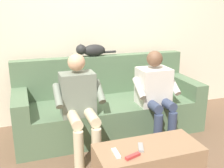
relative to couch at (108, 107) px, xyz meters
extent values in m
plane|color=brown|center=(0.00, 0.73, -0.30)|extent=(8.00, 8.00, 0.00)
cube|color=beige|center=(0.00, -0.53, 1.05)|extent=(5.36, 0.06, 2.71)
cube|color=#516B4C|center=(0.00, 0.13, -0.10)|extent=(1.95, 0.67, 0.41)
cube|color=#516B4C|center=(0.00, -0.28, 0.16)|extent=(2.30, 0.15, 0.92)
cube|color=#516B4C|center=(-1.06, 0.13, 0.01)|extent=(0.18, 0.67, 0.62)
cube|color=#516B4C|center=(1.06, 0.13, 0.01)|extent=(0.18, 0.67, 0.62)
cube|color=#8C6B4C|center=(0.00, 1.15, -0.12)|extent=(0.95, 0.43, 0.36)
cube|color=beige|center=(-0.46, 0.32, 0.33)|extent=(0.37, 0.30, 0.44)
sphere|color=brown|center=(-0.46, 0.32, 0.67)|extent=(0.19, 0.19, 0.19)
cylinder|color=#333D56|center=(-0.55, 0.48, 0.16)|extent=(0.11, 0.32, 0.11)
cylinder|color=#333D56|center=(-0.37, 0.48, 0.16)|extent=(0.11, 0.32, 0.11)
cylinder|color=#333D56|center=(-0.55, 0.65, -0.10)|extent=(0.10, 0.10, 0.41)
cylinder|color=#333D56|center=(-0.37, 0.65, -0.10)|extent=(0.10, 0.10, 0.41)
cylinder|color=beige|center=(-0.68, 0.40, 0.35)|extent=(0.08, 0.27, 0.22)
cylinder|color=beige|center=(-0.24, 0.40, 0.35)|extent=(0.08, 0.27, 0.22)
cube|color=slate|center=(0.46, 0.35, 0.34)|extent=(0.37, 0.23, 0.47)
sphere|color=tan|center=(0.46, 0.35, 0.69)|extent=(0.18, 0.18, 0.18)
cylinder|color=#C6B793|center=(0.37, 0.56, 0.16)|extent=(0.11, 0.41, 0.11)
cylinder|color=#C6B793|center=(0.55, 0.56, 0.16)|extent=(0.11, 0.41, 0.11)
cylinder|color=#C6B793|center=(0.37, 0.76, -0.10)|extent=(0.10, 0.10, 0.41)
cylinder|color=#C6B793|center=(0.55, 0.76, -0.10)|extent=(0.10, 0.10, 0.41)
cylinder|color=slate|center=(0.24, 0.43, 0.38)|extent=(0.08, 0.27, 0.22)
cylinder|color=slate|center=(0.68, 0.43, 0.38)|extent=(0.08, 0.27, 0.22)
ellipsoid|color=black|center=(0.10, -0.28, 0.70)|extent=(0.29, 0.14, 0.15)
sphere|color=black|center=(0.27, -0.28, 0.72)|extent=(0.13, 0.13, 0.13)
cone|color=black|center=(0.26, -0.31, 0.77)|extent=(0.05, 0.05, 0.04)
cone|color=black|center=(0.26, -0.25, 0.77)|extent=(0.05, 0.05, 0.04)
cylinder|color=black|center=(-0.11, -0.28, 0.67)|extent=(0.18, 0.03, 0.03)
cube|color=gray|center=(0.08, 1.16, 0.07)|extent=(0.09, 0.15, 0.02)
cube|color=white|center=(0.32, 1.18, 0.07)|extent=(0.04, 0.15, 0.02)
cube|color=#B73333|center=(0.20, 1.27, 0.07)|extent=(0.15, 0.08, 0.02)
camera|label=1|loc=(1.00, 3.06, 1.28)|focal=43.03mm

